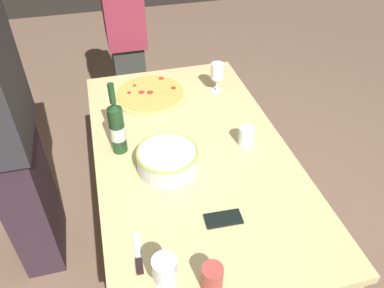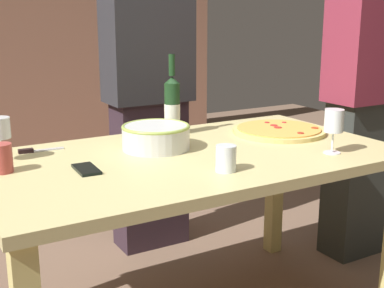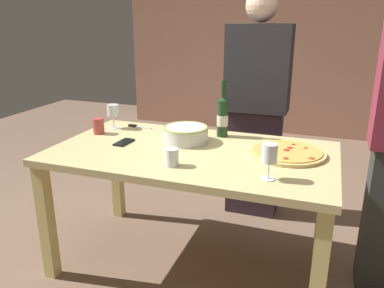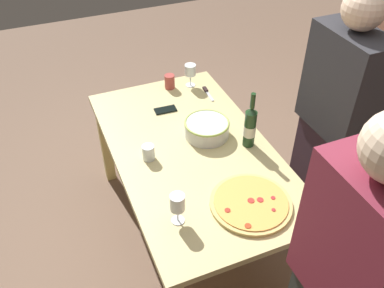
{
  "view_description": "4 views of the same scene",
  "coord_description": "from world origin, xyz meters",
  "px_view_note": "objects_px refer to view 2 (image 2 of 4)",
  "views": [
    {
      "loc": [
        -1.32,
        0.35,
        1.92
      ],
      "look_at": [
        0.0,
        0.0,
        0.79
      ],
      "focal_mm": 35.73,
      "sensor_mm": 36.0,
      "label": 1
    },
    {
      "loc": [
        -1.0,
        -1.71,
        1.29
      ],
      "look_at": [
        0.0,
        0.0,
        0.79
      ],
      "focal_mm": 49.36,
      "sensor_mm": 36.0,
      "label": 2
    },
    {
      "loc": [
        0.7,
        -1.96,
        1.47
      ],
      "look_at": [
        0.0,
        0.0,
        0.79
      ],
      "focal_mm": 36.0,
      "sensor_mm": 36.0,
      "label": 3
    },
    {
      "loc": [
        1.74,
        -0.72,
        2.34
      ],
      "look_at": [
        0.0,
        0.0,
        0.79
      ],
      "focal_mm": 39.11,
      "sensor_mm": 36.0,
      "label": 4
    }
  ],
  "objects_px": {
    "person_guest_left": "(149,97)",
    "cup_amber": "(2,158)",
    "wine_bottle": "(172,105)",
    "dining_table": "(192,176)",
    "pizza_knife": "(35,150)",
    "wine_glass_near_pizza": "(334,123)",
    "cell_phone": "(86,169)",
    "pizza": "(279,130)",
    "serving_bowl": "(156,136)",
    "cup_ceramic": "(226,158)",
    "person_host": "(365,95)"
  },
  "relations": [
    {
      "from": "person_guest_left",
      "to": "cup_amber",
      "type": "bearing_deg",
      "value": -37.23
    },
    {
      "from": "wine_bottle",
      "to": "person_guest_left",
      "type": "xyz_separation_m",
      "value": [
        0.12,
        0.5,
        -0.05
      ]
    },
    {
      "from": "dining_table",
      "to": "pizza_knife",
      "type": "xyz_separation_m",
      "value": [
        -0.52,
        0.33,
        0.1
      ]
    },
    {
      "from": "pizza_knife",
      "to": "person_guest_left",
      "type": "xyz_separation_m",
      "value": [
        0.73,
        0.5,
        0.08
      ]
    },
    {
      "from": "wine_bottle",
      "to": "pizza_knife",
      "type": "xyz_separation_m",
      "value": [
        -0.61,
        0.0,
        -0.13
      ]
    },
    {
      "from": "wine_glass_near_pizza",
      "to": "person_guest_left",
      "type": "relative_size",
      "value": 0.1
    },
    {
      "from": "cell_phone",
      "to": "pizza_knife",
      "type": "bearing_deg",
      "value": 107.7
    },
    {
      "from": "pizza",
      "to": "serving_bowl",
      "type": "xyz_separation_m",
      "value": [
        -0.61,
        0.03,
        0.04
      ]
    },
    {
      "from": "wine_glass_near_pizza",
      "to": "cell_phone",
      "type": "distance_m",
      "value": 0.95
    },
    {
      "from": "pizza",
      "to": "cup_amber",
      "type": "distance_m",
      "value": 1.21
    },
    {
      "from": "cup_ceramic",
      "to": "pizza_knife",
      "type": "xyz_separation_m",
      "value": [
        -0.51,
        0.59,
        -0.04
      ]
    },
    {
      "from": "dining_table",
      "to": "serving_bowl",
      "type": "relative_size",
      "value": 5.85
    },
    {
      "from": "wine_glass_near_pizza",
      "to": "cup_ceramic",
      "type": "bearing_deg",
      "value": 178.86
    },
    {
      "from": "pizza",
      "to": "person_guest_left",
      "type": "bearing_deg",
      "value": 113.29
    },
    {
      "from": "wine_bottle",
      "to": "person_host",
      "type": "xyz_separation_m",
      "value": [
        1.04,
        -0.16,
        -0.02
      ]
    },
    {
      "from": "cup_amber",
      "to": "cup_ceramic",
      "type": "relative_size",
      "value": 1.1
    },
    {
      "from": "person_guest_left",
      "to": "pizza",
      "type": "bearing_deg",
      "value": 37.59
    },
    {
      "from": "dining_table",
      "to": "wine_glass_near_pizza",
      "type": "distance_m",
      "value": 0.59
    },
    {
      "from": "pizza",
      "to": "person_host",
      "type": "distance_m",
      "value": 0.62
    },
    {
      "from": "serving_bowl",
      "to": "wine_bottle",
      "type": "height_order",
      "value": "wine_bottle"
    },
    {
      "from": "dining_table",
      "to": "pizza_knife",
      "type": "distance_m",
      "value": 0.63
    },
    {
      "from": "person_host",
      "to": "person_guest_left",
      "type": "bearing_deg",
      "value": -44.09
    },
    {
      "from": "cup_ceramic",
      "to": "serving_bowl",
      "type": "bearing_deg",
      "value": 100.47
    },
    {
      "from": "dining_table",
      "to": "pizza_knife",
      "type": "height_order",
      "value": "pizza_knife"
    },
    {
      "from": "dining_table",
      "to": "pizza",
      "type": "relative_size",
      "value": 3.82
    },
    {
      "from": "pizza",
      "to": "pizza_knife",
      "type": "distance_m",
      "value": 1.07
    },
    {
      "from": "pizza_knife",
      "to": "cup_amber",
      "type": "bearing_deg",
      "value": -126.84
    },
    {
      "from": "dining_table",
      "to": "serving_bowl",
      "type": "xyz_separation_m",
      "value": [
        -0.09,
        0.13,
        0.15
      ]
    },
    {
      "from": "cup_ceramic",
      "to": "person_host",
      "type": "bearing_deg",
      "value": 20.45
    },
    {
      "from": "cup_ceramic",
      "to": "person_guest_left",
      "type": "xyz_separation_m",
      "value": [
        0.23,
        1.09,
        0.04
      ]
    },
    {
      "from": "wine_glass_near_pizza",
      "to": "pizza_knife",
      "type": "height_order",
      "value": "wine_glass_near_pizza"
    },
    {
      "from": "serving_bowl",
      "to": "cup_amber",
      "type": "xyz_separation_m",
      "value": [
        -0.6,
        -0.02,
        -0.0
      ]
    },
    {
      "from": "pizza",
      "to": "cup_ceramic",
      "type": "relative_size",
      "value": 4.58
    },
    {
      "from": "dining_table",
      "to": "person_host",
      "type": "relative_size",
      "value": 0.94
    },
    {
      "from": "cell_phone",
      "to": "person_guest_left",
      "type": "distance_m",
      "value": 1.06
    },
    {
      "from": "cup_ceramic",
      "to": "cell_phone",
      "type": "bearing_deg",
      "value": 149.14
    },
    {
      "from": "wine_glass_near_pizza",
      "to": "pizza_knife",
      "type": "xyz_separation_m",
      "value": [
        -1.0,
        0.6,
        -0.11
      ]
    },
    {
      "from": "serving_bowl",
      "to": "person_guest_left",
      "type": "distance_m",
      "value": 0.76
    },
    {
      "from": "serving_bowl",
      "to": "wine_bottle",
      "type": "xyz_separation_m",
      "value": [
        0.18,
        0.19,
        0.08
      ]
    },
    {
      "from": "pizza",
      "to": "person_guest_left",
      "type": "distance_m",
      "value": 0.79
    },
    {
      "from": "dining_table",
      "to": "pizza",
      "type": "distance_m",
      "value": 0.54
    },
    {
      "from": "pizza",
      "to": "wine_bottle",
      "type": "height_order",
      "value": "wine_bottle"
    },
    {
      "from": "person_host",
      "to": "pizza",
      "type": "bearing_deg",
      "value": -2.93
    },
    {
      "from": "pizza_knife",
      "to": "person_guest_left",
      "type": "relative_size",
      "value": 0.11
    },
    {
      "from": "dining_table",
      "to": "wine_bottle",
      "type": "relative_size",
      "value": 4.47
    },
    {
      "from": "dining_table",
      "to": "person_host",
      "type": "distance_m",
      "value": 1.16
    },
    {
      "from": "dining_table",
      "to": "person_guest_left",
      "type": "bearing_deg",
      "value": 75.69
    },
    {
      "from": "wine_glass_near_pizza",
      "to": "cup_amber",
      "type": "relative_size",
      "value": 1.72
    },
    {
      "from": "serving_bowl",
      "to": "wine_glass_near_pizza",
      "type": "relative_size",
      "value": 1.58
    },
    {
      "from": "pizza",
      "to": "person_host",
      "type": "relative_size",
      "value": 0.25
    }
  ]
}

